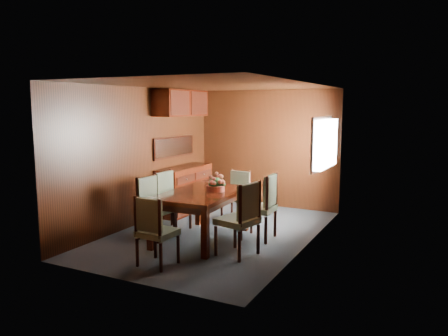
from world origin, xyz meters
The scene contains 11 objects.
ground centered at (0.00, 0.00, 0.00)m, with size 4.50×4.50×0.00m, color #313B43.
room_shell centered at (-0.10, 0.33, 1.63)m, with size 3.06×4.52×2.41m.
sideboard centered at (-1.25, 1.00, 0.45)m, with size 0.48×1.40×0.90m, color #320F06.
dining_table centered at (-0.06, -0.42, 0.65)m, with size 1.08×1.66×0.76m.
chair_left_near centered at (-0.80, -0.67, 0.54)m, with size 0.48×0.50×0.98m.
chair_left_far centered at (-0.82, -0.16, 0.55)m, with size 0.48×0.50×1.00m.
chair_right_near centered at (0.82, -0.83, 0.59)m, with size 0.58×0.59×1.06m.
chair_right_far centered at (0.80, 0.03, 0.58)m, with size 0.48×0.50×1.04m.
chair_head centered at (-0.03, -1.71, 0.52)m, with size 0.47×0.45×0.94m.
chair_foot centered at (-0.06, 0.92, 0.50)m, with size 0.47×0.45×0.91m.
flower_centerpiece centered at (0.12, -0.27, 0.91)m, with size 0.31×0.31×0.31m.
Camera 1 is at (3.24, -6.17, 2.08)m, focal length 35.00 mm.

